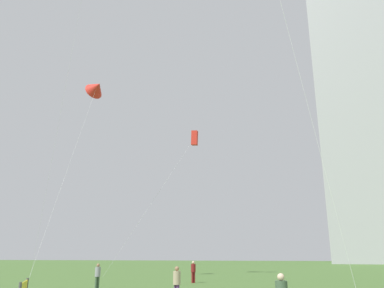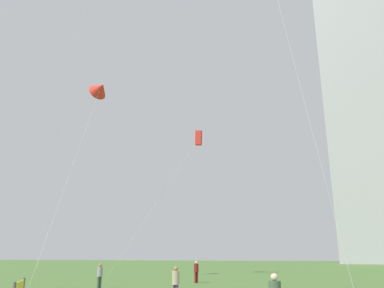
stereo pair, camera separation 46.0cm
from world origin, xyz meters
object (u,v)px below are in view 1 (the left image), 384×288
at_px(person_standing_1, 177,281).
at_px(distant_highrise_1, 362,116).
at_px(person_standing_4, 193,270).
at_px(kite_flying_5, 97,88).
at_px(kite_flying_3, 194,138).
at_px(person_standing_0, 98,274).

xyz_separation_m(person_standing_1, distant_highrise_1, (29.58, 87.78, 37.71)).
height_order(person_standing_4, distant_highrise_1, distant_highrise_1).
bearing_deg(distant_highrise_1, kite_flying_5, -111.91).
bearing_deg(kite_flying_3, person_standing_4, -78.71).
height_order(person_standing_0, person_standing_1, person_standing_1).
bearing_deg(kite_flying_3, person_standing_1, -80.17).
relative_size(person_standing_1, kite_flying_3, 0.10).
height_order(person_standing_1, person_standing_4, person_standing_4).
height_order(person_standing_1, kite_flying_5, kite_flying_5).
relative_size(person_standing_1, person_standing_4, 0.97).
height_order(person_standing_0, kite_flying_5, kite_flying_5).
height_order(person_standing_0, person_standing_4, person_standing_4).
distance_m(kite_flying_3, distant_highrise_1, 76.65).
relative_size(person_standing_4, kite_flying_3, 0.10).
distance_m(person_standing_0, person_standing_4, 8.33).
distance_m(person_standing_4, kite_flying_3, 17.80).
height_order(kite_flying_3, distant_highrise_1, distant_highrise_1).
distance_m(person_standing_0, kite_flying_5, 20.22).
bearing_deg(person_standing_0, kite_flying_5, 67.24).
bearing_deg(kite_flying_5, person_standing_4, -10.36).
bearing_deg(distant_highrise_1, person_standing_0, -106.03).
bearing_deg(person_standing_4, person_standing_1, 56.89).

